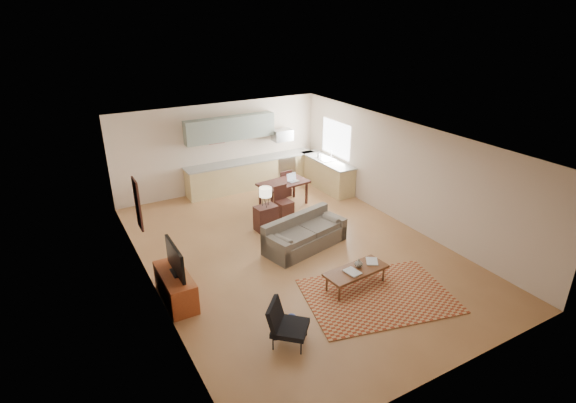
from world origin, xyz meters
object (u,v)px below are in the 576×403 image
armchair (290,324)px  dining_table (283,194)px  coffee_table (356,278)px  tv_credenza (176,287)px  console_table (266,218)px  sofa (305,233)px

armchair → dining_table: size_ratio=0.54×
coffee_table → tv_credenza: bearing=153.1°
armchair → dining_table: bearing=14.9°
console_table → dining_table: (1.14, 1.13, 0.03)m
coffee_table → console_table: (-0.41, 3.21, 0.12)m
armchair → console_table: (1.58, 4.01, -0.06)m
sofa → armchair: armchair is taller
armchair → coffee_table: bearing=-25.4°
armchair → tv_credenza: 2.52m
sofa → coffee_table: (0.03, -1.92, -0.17)m
sofa → console_table: (-0.39, 1.29, -0.05)m
sofa → tv_credenza: size_ratio=1.64×
sofa → coffee_table: 1.93m
sofa → dining_table: (0.75, 2.42, -0.02)m
tv_credenza → dining_table: size_ratio=0.93×
coffee_table → dining_table: bearing=75.8°
coffee_table → armchair: armchair is taller
console_table → armchair: bearing=-115.9°
console_table → dining_table: dining_table is taller
console_table → sofa: bearing=-77.7°
coffee_table → dining_table: 4.40m
armchair → console_table: size_ratio=1.17×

